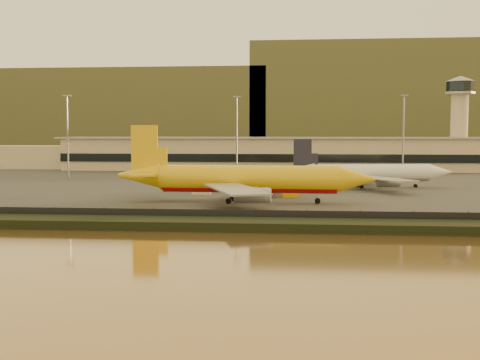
% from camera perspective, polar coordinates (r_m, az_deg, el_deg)
% --- Properties ---
extents(ground, '(900.00, 900.00, 0.00)m').
position_cam_1_polar(ground, '(106.20, 0.85, -3.24)').
color(ground, black).
rests_on(ground, ground).
extents(embankment, '(320.00, 7.00, 1.40)m').
position_cam_1_polar(embankment, '(89.33, 0.00, -4.25)').
color(embankment, black).
rests_on(embankment, ground).
extents(tarmac, '(320.00, 220.00, 0.20)m').
position_cam_1_polar(tarmac, '(200.59, 2.96, 0.41)').
color(tarmac, '#2D2D2D').
rests_on(tarmac, ground).
extents(perimeter_fence, '(300.00, 0.05, 2.20)m').
position_cam_1_polar(perimeter_fence, '(93.19, 0.23, -3.51)').
color(perimeter_fence, black).
rests_on(perimeter_fence, tarmac).
extents(terminal_building, '(202.00, 25.00, 12.60)m').
position_cam_1_polar(terminal_building, '(231.73, -0.32, 2.48)').
color(terminal_building, tan).
rests_on(terminal_building, tarmac).
extents(control_tower, '(11.20, 11.20, 35.50)m').
position_cam_1_polar(control_tower, '(244.02, 20.09, 5.93)').
color(control_tower, tan).
rests_on(control_tower, tarmac).
extents(apron_light_masts, '(152.20, 12.20, 25.40)m').
position_cam_1_polar(apron_light_masts, '(180.07, 7.51, 4.89)').
color(apron_light_masts, slate).
rests_on(apron_light_masts, tarmac).
extents(distant_hills, '(470.00, 160.00, 70.00)m').
position_cam_1_polar(distant_hills, '(446.20, 1.59, 6.65)').
color(distant_hills, brown).
rests_on(distant_hills, ground).
extents(dhl_cargo_jet, '(52.45, 51.46, 15.69)m').
position_cam_1_polar(dhl_cargo_jet, '(121.41, 0.39, 0.04)').
color(dhl_cargo_jet, '#DEAA0B').
rests_on(dhl_cargo_jet, tarmac).
extents(white_narrowbody_jet, '(43.75, 42.25, 12.59)m').
position_cam_1_polar(white_narrowbody_jet, '(157.85, 12.12, 0.63)').
color(white_narrowbody_jet, white).
rests_on(white_narrowbody_jet, tarmac).
extents(gse_vehicle_yellow, '(3.75, 2.05, 1.61)m').
position_cam_1_polar(gse_vehicle_yellow, '(132.51, 4.78, -1.29)').
color(gse_vehicle_yellow, '#DEAA0B').
rests_on(gse_vehicle_yellow, tarmac).
extents(gse_vehicle_white, '(4.40, 2.09, 1.95)m').
position_cam_1_polar(gse_vehicle_white, '(137.93, -3.66, -0.98)').
color(gse_vehicle_white, white).
rests_on(gse_vehicle_white, tarmac).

